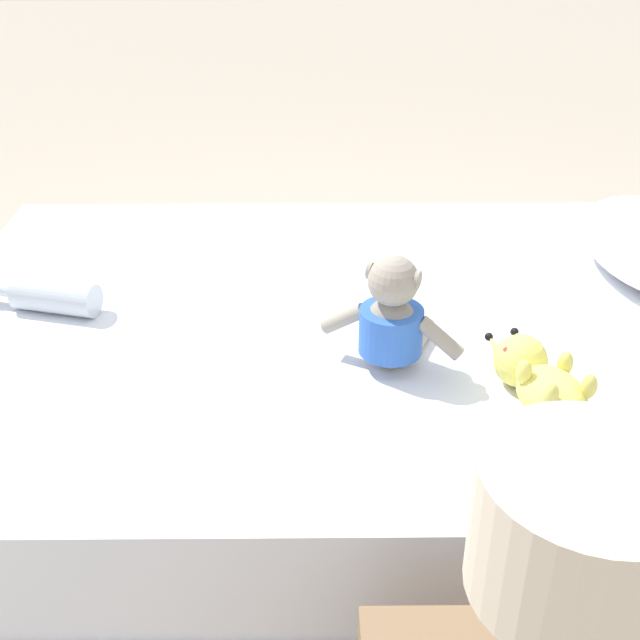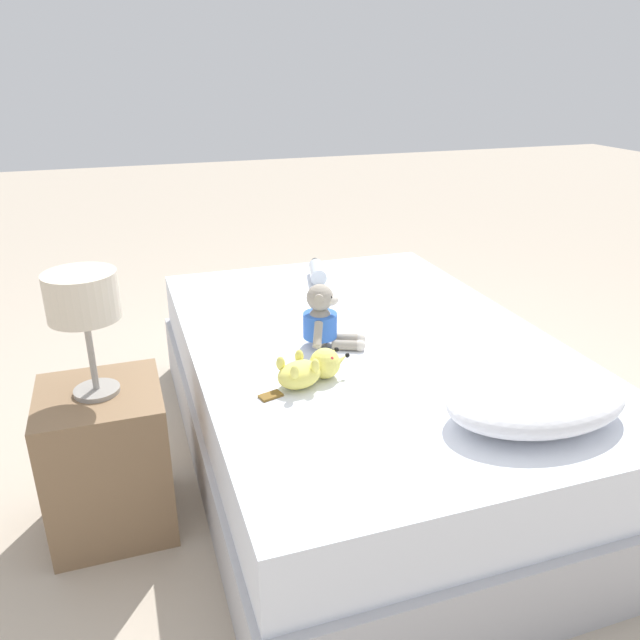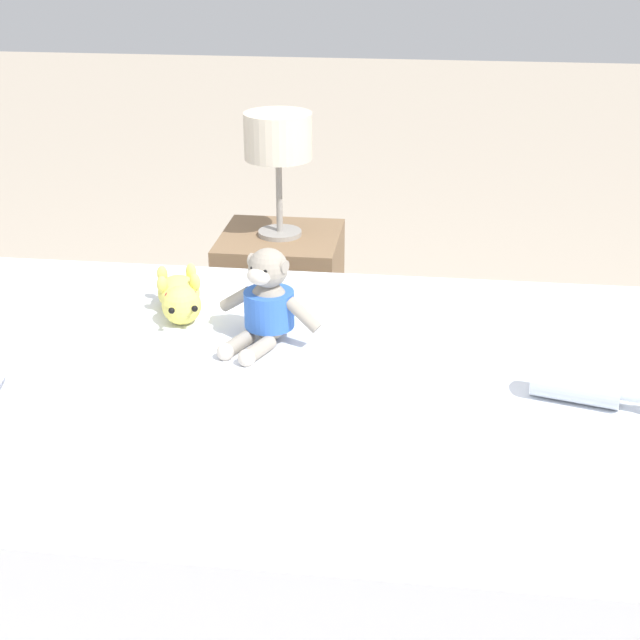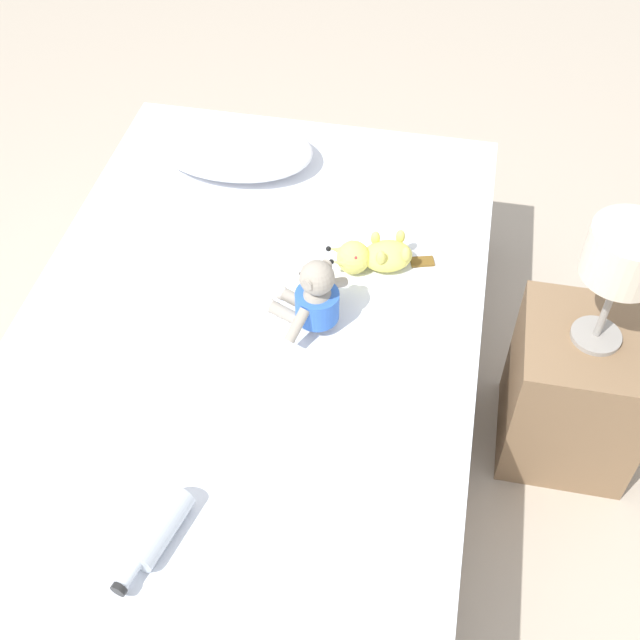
{
  "view_description": "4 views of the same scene",
  "coord_description": "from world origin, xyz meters",
  "views": [
    {
      "loc": [
        1.51,
        -0.14,
        1.36
      ],
      "look_at": [
        0.18,
        -0.13,
        0.6
      ],
      "focal_mm": 45.25,
      "sensor_mm": 36.0,
      "label": 1
    },
    {
      "loc": [
        0.84,
        1.94,
        1.46
      ],
      "look_at": [
        0.2,
        0.01,
        0.61
      ],
      "focal_mm": 34.82,
      "sensor_mm": 36.0,
      "label": 2
    },
    {
      "loc": [
        -1.8,
        -0.37,
        1.48
      ],
      "look_at": [
        0.18,
        -0.12,
        0.57
      ],
      "focal_mm": 51.57,
      "sensor_mm": 36.0,
      "label": 3
    },
    {
      "loc": [
        0.5,
        -1.49,
        2.23
      ],
      "look_at": [
        0.22,
        -0.08,
        0.62
      ],
      "focal_mm": 45.9,
      "sensor_mm": 36.0,
      "label": 4
    }
  ],
  "objects": [
    {
      "name": "plush_yellow_creature",
      "position": [
        0.31,
        0.26,
        0.55
      ],
      "size": [
        0.32,
        0.18,
        0.1
      ],
      "color": "#EAE066",
      "rests_on": "bed"
    },
    {
      "name": "ground_plane",
      "position": [
        0.0,
        0.0,
        0.0
      ],
      "size": [
        16.0,
        16.0,
        0.0
      ],
      "primitive_type": "plane",
      "color": "#B7A893"
    },
    {
      "name": "bedside_lamp",
      "position": [
        0.97,
        0.11,
        0.81
      ],
      "size": [
        0.21,
        0.21,
        0.39
      ],
      "color": "gray",
      "rests_on": "nightstand"
    },
    {
      "name": "plush_monkey",
      "position": [
        0.19,
        0.01,
        0.6
      ],
      "size": [
        0.25,
        0.28,
        0.24
      ],
      "color": "#9E9384",
      "rests_on": "bed"
    },
    {
      "name": "bed",
      "position": [
        0.0,
        0.0,
        0.25
      ],
      "size": [
        1.35,
        1.99,
        0.51
      ],
      "color": "#B2B2B7",
      "rests_on": "ground_plane"
    },
    {
      "name": "glass_bottle",
      "position": [
        -0.03,
        -0.7,
        0.54
      ],
      "size": [
        0.12,
        0.27,
        0.07
      ],
      "color": "silver",
      "rests_on": "bed"
    }
  ]
}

